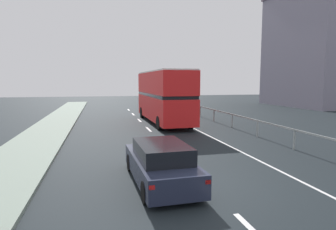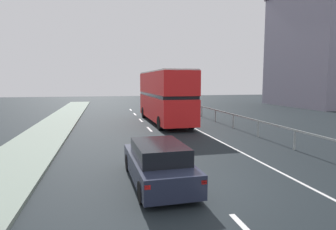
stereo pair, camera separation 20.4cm
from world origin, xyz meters
TOP-DOWN VIEW (x-y plane):
  - ground_plane at (0.00, 0.00)m, footprint 73.73×120.00m
  - lane_paint_markings at (2.14, 8.19)m, footprint 3.42×46.00m
  - bridge_side_railing at (6.07, 9.00)m, footprint 0.10×42.00m
  - double_decker_bus_red at (1.73, 14.54)m, footprint 2.77×10.27m
  - hatchback_car_near at (-1.42, 0.56)m, footprint 1.92×4.58m

SIDE VIEW (x-z plane):
  - ground_plane at x=0.00m, z-range -0.10..0.00m
  - lane_paint_markings at x=2.14m, z-range 0.00..0.01m
  - hatchback_car_near at x=-1.42m, z-range -0.02..1.37m
  - bridge_side_railing at x=6.07m, z-range 0.33..1.37m
  - double_decker_bus_red at x=1.73m, z-range 0.15..4.37m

